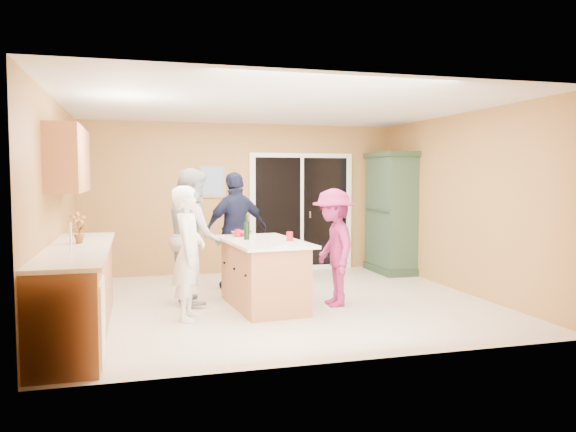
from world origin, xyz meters
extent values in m
plane|color=#F0E0CF|center=(0.00, 0.00, 0.00)|extent=(5.50, 5.50, 0.00)
cube|color=silver|center=(0.00, 0.00, 2.60)|extent=(5.50, 5.00, 0.10)
cube|color=tan|center=(0.00, 2.50, 1.30)|extent=(5.50, 0.10, 2.60)
cube|color=tan|center=(0.00, -2.50, 1.30)|extent=(5.50, 0.10, 2.60)
cube|color=tan|center=(-2.75, 0.00, 1.30)|extent=(0.10, 5.00, 2.60)
cube|color=tan|center=(2.75, 0.00, 1.30)|extent=(0.10, 5.00, 2.60)
cube|color=#B06F44|center=(-2.45, -0.90, 0.45)|extent=(0.60, 3.00, 0.90)
cube|color=white|center=(-2.44, -2.00, 0.40)|extent=(0.62, 0.60, 0.72)
cube|color=white|center=(-2.44, -0.90, 0.92)|extent=(0.65, 3.05, 0.04)
cylinder|color=silver|center=(-2.45, -1.40, 1.09)|extent=(0.02, 0.02, 0.30)
cube|color=#B06F44|center=(-2.58, -0.20, 1.88)|extent=(0.35, 1.60, 0.75)
cube|color=white|center=(1.05, 2.47, 1.05)|extent=(1.90, 0.05, 2.10)
cube|color=black|center=(1.05, 2.46, 1.05)|extent=(1.70, 0.03, 1.94)
cube|color=white|center=(1.05, 2.45, 1.05)|extent=(0.06, 0.04, 1.94)
cube|color=silver|center=(1.20, 2.44, 1.00)|extent=(0.02, 0.03, 0.12)
cube|color=#A08050|center=(-0.55, 2.48, 1.60)|extent=(0.46, 0.03, 0.56)
cube|color=teal|center=(-0.55, 2.47, 1.60)|extent=(0.38, 0.02, 0.48)
cube|color=#B06F44|center=(-0.26, -0.20, 0.42)|extent=(0.88, 1.52, 0.83)
cube|color=white|center=(-0.26, -0.20, 0.85)|extent=(1.04, 1.72, 0.04)
cube|color=black|center=(-0.26, -0.20, 0.05)|extent=(0.80, 1.44, 0.09)
cube|color=#243A26|center=(2.49, 1.80, 0.06)|extent=(0.58, 1.10, 0.12)
cube|color=#354F38|center=(2.49, 1.80, 1.04)|extent=(0.52, 1.04, 1.96)
cube|color=#243A26|center=(2.49, 1.80, 2.06)|extent=(0.60, 1.14, 0.08)
imported|color=silver|center=(-1.24, -0.59, 0.79)|extent=(0.52, 0.65, 1.57)
imported|color=#A6A7A9|center=(-1.09, 0.30, 0.90)|extent=(0.69, 0.88, 1.79)
imported|color=#181835|center=(-0.38, 1.09, 0.88)|extent=(1.11, 0.74, 1.75)
imported|color=#9C224E|center=(0.64, -0.35, 0.76)|extent=(0.62, 1.01, 1.52)
imported|color=#AF131D|center=(-0.44, 0.37, 0.90)|extent=(0.32, 0.32, 0.06)
imported|color=#AA1111|center=(-2.45, -0.60, 1.12)|extent=(0.22, 0.18, 0.36)
cylinder|color=#AF131D|center=(-0.51, 0.24, 0.92)|extent=(0.08, 0.08, 0.11)
cylinder|color=#AF131D|center=(0.04, -0.40, 0.93)|extent=(0.11, 0.11, 0.12)
cylinder|color=black|center=(-0.46, -0.09, 0.99)|extent=(0.07, 0.07, 0.24)
cylinder|color=black|center=(-0.46, -0.09, 1.15)|extent=(0.03, 0.03, 0.09)
cylinder|color=silver|center=(-0.17, -0.80, 0.88)|extent=(0.31, 0.31, 0.02)
camera|label=1|loc=(-1.84, -7.18, 1.68)|focal=35.00mm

